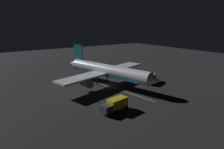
{
  "coord_description": "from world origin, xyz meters",
  "views": [
    {
      "loc": [
        29.75,
        45.19,
        17.3
      ],
      "look_at": [
        0.0,
        2.0,
        3.5
      ],
      "focal_mm": 31.21,
      "sensor_mm": 36.0,
      "label": 1
    }
  ],
  "objects_px": {
    "ground_crew_worker": "(116,99)",
    "traffic_cone_near_right": "(122,92)",
    "baggage_truck": "(115,105)",
    "traffic_cone_near_left": "(135,92)",
    "traffic_cone_under_wing": "(116,101)",
    "catering_truck": "(150,79)",
    "airliner": "(107,71)"
  },
  "relations": [
    {
      "from": "baggage_truck",
      "to": "catering_truck",
      "type": "distance_m",
      "value": 22.57
    },
    {
      "from": "airliner",
      "to": "catering_truck",
      "type": "height_order",
      "value": "airliner"
    },
    {
      "from": "airliner",
      "to": "traffic_cone_near_left",
      "type": "bearing_deg",
      "value": 102.44
    },
    {
      "from": "catering_truck",
      "to": "traffic_cone_near_left",
      "type": "bearing_deg",
      "value": 23.82
    },
    {
      "from": "traffic_cone_near_left",
      "to": "traffic_cone_under_wing",
      "type": "relative_size",
      "value": 1.0
    },
    {
      "from": "airliner",
      "to": "ground_crew_worker",
      "type": "relative_size",
      "value": 19.26
    },
    {
      "from": "traffic_cone_under_wing",
      "to": "traffic_cone_near_left",
      "type": "bearing_deg",
      "value": -164.47
    },
    {
      "from": "traffic_cone_near_right",
      "to": "traffic_cone_under_wing",
      "type": "relative_size",
      "value": 1.0
    },
    {
      "from": "airliner",
      "to": "catering_truck",
      "type": "bearing_deg",
      "value": 153.37
    },
    {
      "from": "baggage_truck",
      "to": "traffic_cone_near_right",
      "type": "relative_size",
      "value": 11.33
    },
    {
      "from": "baggage_truck",
      "to": "traffic_cone_near_left",
      "type": "bearing_deg",
      "value": -150.84
    },
    {
      "from": "catering_truck",
      "to": "traffic_cone_near_left",
      "type": "xyz_separation_m",
      "value": [
        9.59,
        4.24,
        -0.94
      ]
    },
    {
      "from": "catering_truck",
      "to": "traffic_cone_under_wing",
      "type": "distance_m",
      "value": 18.29
    },
    {
      "from": "catering_truck",
      "to": "ground_crew_worker",
      "type": "xyz_separation_m",
      "value": [
        17.44,
        6.62,
        -0.3
      ]
    },
    {
      "from": "traffic_cone_near_right",
      "to": "catering_truck",
      "type": "bearing_deg",
      "value": -168.16
    },
    {
      "from": "catering_truck",
      "to": "traffic_cone_near_right",
      "type": "distance_m",
      "value": 13.09
    },
    {
      "from": "baggage_truck",
      "to": "traffic_cone_near_left",
      "type": "xyz_separation_m",
      "value": [
        -10.57,
        -5.9,
        -1.07
      ]
    },
    {
      "from": "ground_crew_worker",
      "to": "traffic_cone_near_right",
      "type": "bearing_deg",
      "value": -139.8
    },
    {
      "from": "ground_crew_worker",
      "to": "traffic_cone_under_wing",
      "type": "relative_size",
      "value": 3.16
    },
    {
      "from": "ground_crew_worker",
      "to": "traffic_cone_near_left",
      "type": "height_order",
      "value": "ground_crew_worker"
    },
    {
      "from": "airliner",
      "to": "traffic_cone_near_right",
      "type": "bearing_deg",
      "value": 83.75
    },
    {
      "from": "traffic_cone_under_wing",
      "to": "ground_crew_worker",
      "type": "bearing_deg",
      "value": 42.95
    },
    {
      "from": "traffic_cone_near_left",
      "to": "traffic_cone_near_right",
      "type": "height_order",
      "value": "same"
    },
    {
      "from": "catering_truck",
      "to": "traffic_cone_near_right",
      "type": "relative_size",
      "value": 11.68
    },
    {
      "from": "catering_truck",
      "to": "ground_crew_worker",
      "type": "relative_size",
      "value": 3.69
    },
    {
      "from": "catering_truck",
      "to": "traffic_cone_near_left",
      "type": "relative_size",
      "value": 11.68
    },
    {
      "from": "airliner",
      "to": "catering_truck",
      "type": "distance_m",
      "value": 13.54
    },
    {
      "from": "airliner",
      "to": "traffic_cone_under_wing",
      "type": "height_order",
      "value": "airliner"
    },
    {
      "from": "catering_truck",
      "to": "traffic_cone_under_wing",
      "type": "height_order",
      "value": "catering_truck"
    },
    {
      "from": "ground_crew_worker",
      "to": "traffic_cone_near_right",
      "type": "height_order",
      "value": "ground_crew_worker"
    },
    {
      "from": "traffic_cone_near_right",
      "to": "ground_crew_worker",
      "type": "bearing_deg",
      "value": 40.2
    },
    {
      "from": "traffic_cone_near_right",
      "to": "traffic_cone_under_wing",
      "type": "distance_m",
      "value": 5.69
    }
  ]
}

